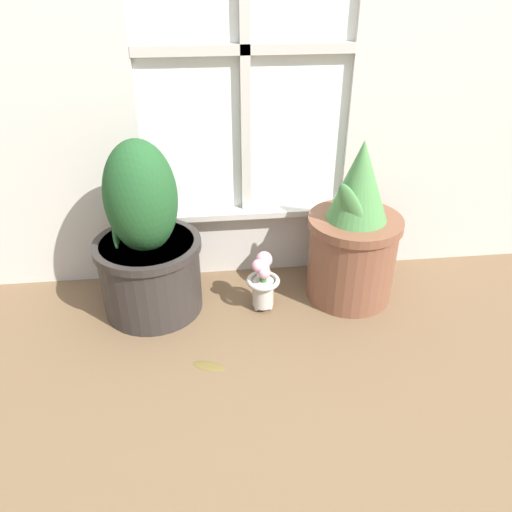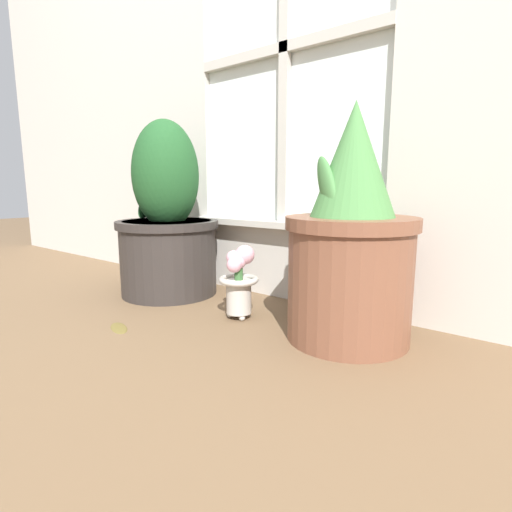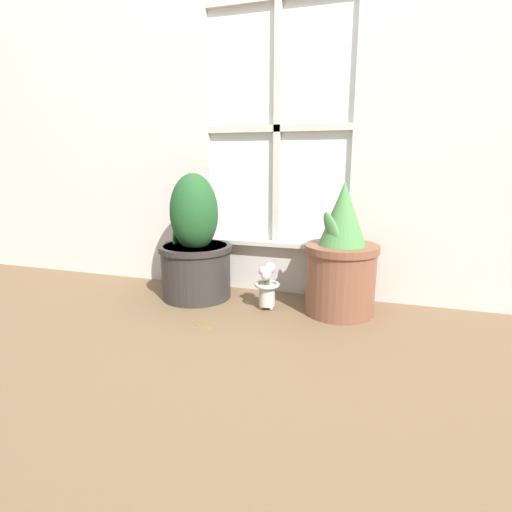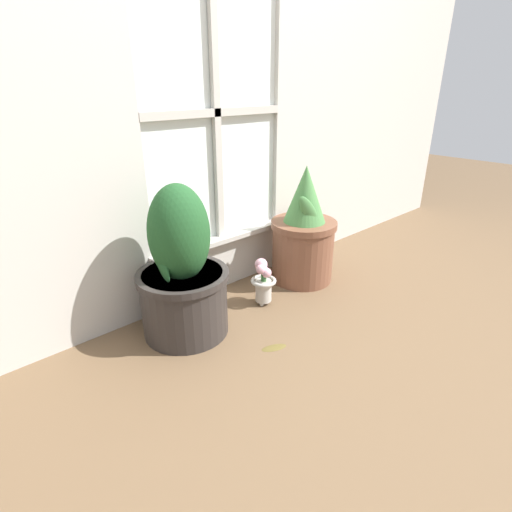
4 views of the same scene
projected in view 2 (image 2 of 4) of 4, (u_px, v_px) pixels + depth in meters
name	position (u px, v px, depth m)	size (l,w,h in m)	color
ground_plane	(161.00, 342.00, 1.08)	(10.00, 10.00, 0.00)	brown
potted_plant_left	(167.00, 225.00, 1.54)	(0.39, 0.39, 0.66)	#2D2826
potted_plant_right	(350.00, 244.00, 1.07)	(0.35, 0.35, 0.63)	brown
flower_vase	(239.00, 280.00, 1.26)	(0.13, 0.13, 0.24)	#BCB7AD
fallen_leaf	(119.00, 327.00, 1.19)	(0.12, 0.08, 0.01)	brown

